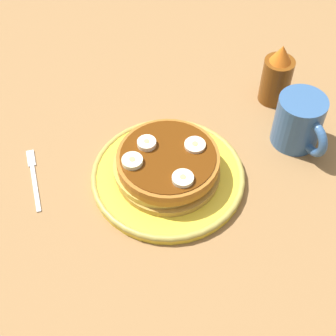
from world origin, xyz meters
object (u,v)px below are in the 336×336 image
object	(u,v)px
plate	(168,176)
banana_slice_1	(185,178)
banana_slice_0	(132,161)
pancake_stack	(167,164)
fork	(33,175)
syrup_bottle	(277,77)
banana_slice_2	(147,143)
coffee_mug	(300,122)
banana_slice_3	(195,146)

from	to	relation	value
plate	banana_slice_1	size ratio (longest dim) A/B	7.63
plate	banana_slice_0	size ratio (longest dim) A/B	7.70
pancake_stack	fork	world-z (taller)	pancake_stack
plate	syrup_bottle	size ratio (longest dim) A/B	2.07
plate	banana_slice_2	distance (cm)	6.75
banana_slice_1	fork	bearing A→B (deg)	-126.75
pancake_stack	banana_slice_0	distance (cm)	6.10
banana_slice_0	coffee_mug	xyz separation A→B (cm)	(2.41, 28.93, -1.60)
banana_slice_0	syrup_bottle	distance (cm)	32.30
banana_slice_0	fork	world-z (taller)	banana_slice_0
plate	syrup_bottle	xyz separation A→B (cm)	(-9.28, 25.69, 4.39)
banana_slice_3	fork	size ratio (longest dim) A/B	0.26
pancake_stack	banana_slice_3	bearing A→B (deg)	83.60
syrup_bottle	fork	bearing A→B (deg)	-90.59
plate	banana_slice_3	xyz separation A→B (cm)	(0.17, 4.61, 5.31)
banana_slice_0	banana_slice_3	xyz separation A→B (cm)	(1.12, 10.11, -0.14)
banana_slice_0	banana_slice_1	size ratio (longest dim) A/B	0.99
pancake_stack	banana_slice_0	world-z (taller)	banana_slice_0
syrup_bottle	pancake_stack	bearing A→B (deg)	-70.86
plate	pancake_stack	bearing A→B (deg)	-173.15
pancake_stack	syrup_bottle	xyz separation A→B (cm)	(-8.93, 25.73, 1.61)
banana_slice_1	syrup_bottle	world-z (taller)	syrup_bottle
syrup_bottle	coffee_mug	bearing A→B (deg)	-11.85
plate	banana_slice_3	world-z (taller)	banana_slice_3
pancake_stack	banana_slice_3	world-z (taller)	banana_slice_3
banana_slice_2	coffee_mug	bearing A→B (deg)	79.38
banana_slice_3	syrup_bottle	bearing A→B (deg)	114.16
plate	pancake_stack	distance (cm)	2.80
banana_slice_0	coffee_mug	distance (cm)	29.07
plate	banana_slice_0	xyz separation A→B (cm)	(-0.94, -5.50, 5.44)
coffee_mug	fork	bearing A→B (deg)	-104.58
banana_slice_1	banana_slice_3	bearing A→B (deg)	139.90
banana_slice_2	syrup_bottle	world-z (taller)	syrup_bottle
banana_slice_1	plate	bearing A→B (deg)	-176.05
plate	fork	distance (cm)	21.98
coffee_mug	plate	bearing A→B (deg)	-93.59
banana_slice_0	coffee_mug	size ratio (longest dim) A/B	0.28
pancake_stack	syrup_bottle	bearing A→B (deg)	109.14
coffee_mug	banana_slice_2	bearing A→B (deg)	-100.62
banana_slice_2	coffee_mug	xyz separation A→B (cm)	(4.79, 25.55, -1.64)
fork	syrup_bottle	xyz separation A→B (cm)	(0.47, 45.38, 5.04)
banana_slice_0	pancake_stack	bearing A→B (deg)	83.78
banana_slice_0	coffee_mug	world-z (taller)	coffee_mug
syrup_bottle	banana_slice_1	bearing A→B (deg)	-60.20
pancake_stack	banana_slice_0	bearing A→B (deg)	-96.22
plate	banana_slice_0	bearing A→B (deg)	-99.75
banana_slice_2	syrup_bottle	xyz separation A→B (cm)	(-5.96, 27.80, -1.09)
banana_slice_1	banana_slice_3	world-z (taller)	banana_slice_1
plate	pancake_stack	xyz separation A→B (cm)	(-0.35, -0.04, 2.78)
banana_slice_1	coffee_mug	distance (cm)	23.42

